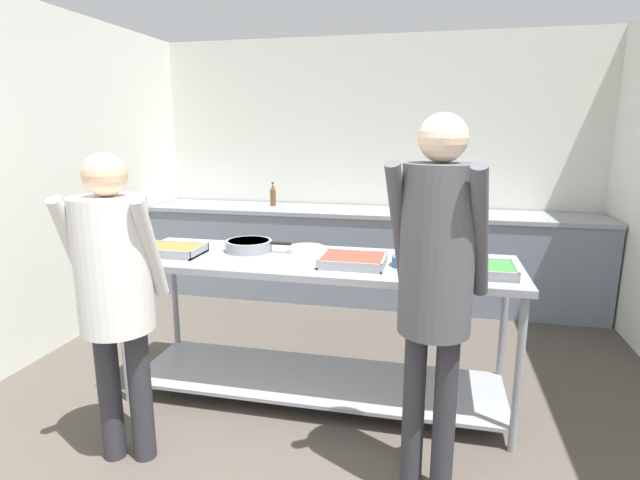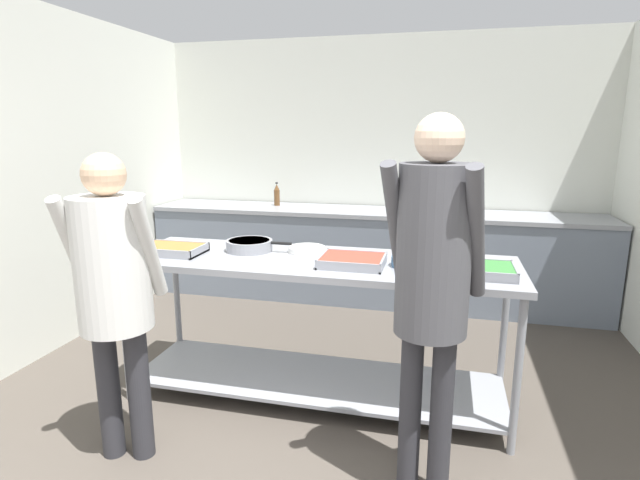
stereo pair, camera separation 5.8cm
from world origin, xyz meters
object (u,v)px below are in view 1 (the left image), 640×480
at_px(guest_serving_left, 436,268).
at_px(guest_serving_right, 114,279).
at_px(broccoli_bowl, 410,260).
at_px(water_bottle, 273,195).
at_px(plate_stack, 307,249).
at_px(serving_tray_roast, 171,250).
at_px(serving_tray_vegetables, 353,261).
at_px(serving_tray_greens, 475,269).
at_px(sauce_pan, 249,245).

height_order(guest_serving_left, guest_serving_right, guest_serving_left).
relative_size(broccoli_bowl, water_bottle, 0.87).
bearing_deg(plate_stack, serving_tray_roast, -163.93).
xyz_separation_m(serving_tray_vegetables, guest_serving_right, (-1.08, -0.74, 0.03)).
bearing_deg(water_bottle, plate_stack, -65.90).
xyz_separation_m(serving_tray_greens, water_bottle, (-1.90, 2.18, 0.08)).
xyz_separation_m(serving_tray_vegetables, broccoli_bowl, (0.33, 0.05, 0.01)).
bearing_deg(guest_serving_right, serving_tray_greens, 22.19).
height_order(serving_tray_greens, guest_serving_right, guest_serving_right).
bearing_deg(plate_stack, serving_tray_greens, -14.35).
bearing_deg(serving_tray_vegetables, serving_tray_greens, -1.60).
xyz_separation_m(serving_tray_roast, plate_stack, (0.85, 0.24, -0.01)).
bearing_deg(serving_tray_greens, water_bottle, 130.98).
bearing_deg(serving_tray_roast, water_bottle, 90.33).
bearing_deg(sauce_pan, plate_stack, 7.88).
distance_m(serving_tray_roast, broccoli_bowl, 1.53).
relative_size(broccoli_bowl, serving_tray_greens, 0.49).
height_order(serving_tray_greens, guest_serving_left, guest_serving_left).
distance_m(sauce_pan, serving_tray_greens, 1.44).
height_order(plate_stack, guest_serving_left, guest_serving_left).
height_order(broccoli_bowl, serving_tray_greens, broccoli_bowl).
bearing_deg(broccoli_bowl, water_bottle, 126.06).
height_order(plate_stack, water_bottle, water_bottle).
bearing_deg(serving_tray_roast, plate_stack, 16.07).
height_order(sauce_pan, plate_stack, sauce_pan).
bearing_deg(broccoli_bowl, guest_serving_left, -78.26).
distance_m(serving_tray_roast, serving_tray_vegetables, 1.19).
bearing_deg(serving_tray_roast, sauce_pan, 22.32).
relative_size(sauce_pan, plate_stack, 1.82).
bearing_deg(water_bottle, sauce_pan, -76.38).
bearing_deg(sauce_pan, serving_tray_roast, -157.68).
height_order(guest_serving_right, water_bottle, guest_serving_right).
bearing_deg(plate_stack, guest_serving_right, -126.56).
bearing_deg(guest_serving_right, serving_tray_vegetables, 34.48).
distance_m(serving_tray_greens, water_bottle, 2.89).
xyz_separation_m(sauce_pan, water_bottle, (-0.48, 1.97, 0.07)).
distance_m(serving_tray_greens, guest_serving_right, 1.92).
relative_size(guest_serving_left, guest_serving_right, 1.11).
bearing_deg(guest_serving_left, water_bottle, 120.95).
bearing_deg(broccoli_bowl, serving_tray_vegetables, -170.77).
bearing_deg(plate_stack, broccoli_bowl, -15.84).
bearing_deg(water_bottle, serving_tray_vegetables, -60.88).
bearing_deg(serving_tray_roast, serving_tray_greens, -0.68).
relative_size(guest_serving_right, water_bottle, 6.61).
distance_m(sauce_pan, plate_stack, 0.38).
bearing_deg(broccoli_bowl, sauce_pan, 172.47).
height_order(serving_tray_roast, serving_tray_greens, same).
height_order(sauce_pan, guest_serving_right, guest_serving_right).
distance_m(serving_tray_roast, serving_tray_greens, 1.88).
distance_m(serving_tray_roast, guest_serving_left, 1.79).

